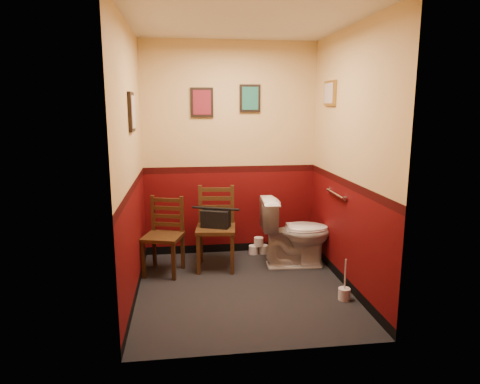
% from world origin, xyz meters
% --- Properties ---
extents(floor, '(2.20, 2.40, 0.00)m').
position_xyz_m(floor, '(0.00, 0.00, 0.00)').
color(floor, black).
rests_on(floor, ground).
extents(ceiling, '(2.20, 2.40, 0.00)m').
position_xyz_m(ceiling, '(0.00, 0.00, 2.70)').
color(ceiling, silver).
rests_on(ceiling, ground).
extents(wall_back, '(2.20, 0.00, 2.70)m').
position_xyz_m(wall_back, '(0.00, 1.20, 1.35)').
color(wall_back, '#4E0809').
rests_on(wall_back, ground).
extents(wall_front, '(2.20, 0.00, 2.70)m').
position_xyz_m(wall_front, '(0.00, -1.20, 1.35)').
color(wall_front, '#4E0809').
rests_on(wall_front, ground).
extents(wall_left, '(0.00, 2.40, 2.70)m').
position_xyz_m(wall_left, '(-1.10, 0.00, 1.35)').
color(wall_left, '#4E0809').
rests_on(wall_left, ground).
extents(wall_right, '(0.00, 2.40, 2.70)m').
position_xyz_m(wall_right, '(1.10, 0.00, 1.35)').
color(wall_right, '#4E0809').
rests_on(wall_right, ground).
extents(grab_bar, '(0.05, 0.56, 0.06)m').
position_xyz_m(grab_bar, '(1.07, 0.25, 0.95)').
color(grab_bar, silver).
rests_on(grab_bar, wall_right).
extents(framed_print_back_a, '(0.28, 0.04, 0.36)m').
position_xyz_m(framed_print_back_a, '(-0.35, 1.18, 1.95)').
color(framed_print_back_a, black).
rests_on(framed_print_back_a, wall_back).
extents(framed_print_back_b, '(0.26, 0.04, 0.34)m').
position_xyz_m(framed_print_back_b, '(0.25, 1.18, 2.00)').
color(framed_print_back_b, black).
rests_on(framed_print_back_b, wall_back).
extents(framed_print_left, '(0.04, 0.30, 0.38)m').
position_xyz_m(framed_print_left, '(-1.08, 0.10, 1.85)').
color(framed_print_left, black).
rests_on(framed_print_left, wall_left).
extents(framed_print_right, '(0.04, 0.34, 0.28)m').
position_xyz_m(framed_print_right, '(1.08, 0.60, 2.05)').
color(framed_print_right, olive).
rests_on(framed_print_right, wall_right).
extents(toilet, '(0.86, 0.51, 0.82)m').
position_xyz_m(toilet, '(0.72, 0.61, 0.41)').
color(toilet, white).
rests_on(toilet, floor).
extents(toilet_brush, '(0.12, 0.12, 0.43)m').
position_xyz_m(toilet_brush, '(0.97, -0.39, 0.07)').
color(toilet_brush, silver).
rests_on(toilet_brush, floor).
extents(chair_left, '(0.51, 0.51, 0.88)m').
position_xyz_m(chair_left, '(-0.84, 0.59, 0.44)').
color(chair_left, '#4D3017').
rests_on(chair_left, floor).
extents(chair_right, '(0.50, 0.50, 0.97)m').
position_xyz_m(chair_right, '(-0.23, 0.68, 0.49)').
color(chair_right, '#4D3017').
rests_on(chair_right, floor).
extents(handbag, '(0.36, 0.27, 0.24)m').
position_xyz_m(handbag, '(-0.24, 0.64, 0.61)').
color(handbag, black).
rests_on(handbag, chair_right).
extents(tp_stack, '(0.26, 0.13, 0.22)m').
position_xyz_m(tp_stack, '(0.35, 1.06, 0.09)').
color(tp_stack, silver).
rests_on(tp_stack, floor).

